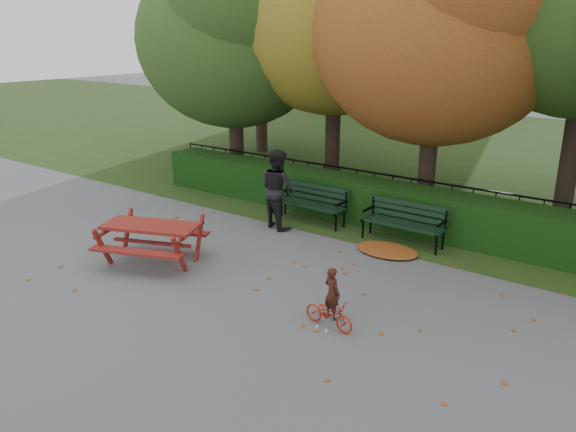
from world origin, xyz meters
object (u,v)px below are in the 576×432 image
Objects in this scene: child at (332,293)px; bicycle at (329,313)px; tree_c at (450,10)px; bench_left at (312,201)px; tree_a at (236,25)px; bench_right at (405,220)px; adult at (278,189)px; picnic_table at (151,233)px.

child is 0.36m from bicycle.
tree_c reaches higher than bench_left.
tree_a is at bearing 154.24° from bench_left.
bench_right is (0.27, -2.26, -4.30)m from tree_c.
adult reaches higher than bicycle.
tree_a is 6.04m from tree_c.
adult is 4.82m from bicycle.
tree_c is 3.53× the size of picnic_table.
child is (6.83, -5.68, -4.09)m from tree_a.
bicycle is at bearing -23.36° from picnic_table.
tree_a is at bearing -24.12° from child.
child is 0.47× the size of adult.
child is (4.07, 0.15, -0.18)m from picnic_table.
tree_c is 4.35× the size of adult.
bench_left is at bearing -36.65° from child.
tree_a is at bearing 53.54° from bicycle.
adult is (-2.55, -3.06, -3.91)m from tree_c.
tree_a is 4.16× the size of bench_right.
bench_left is at bearing 52.36° from picnic_table.
tree_a is at bearing 163.39° from bench_right.
tree_c reaches higher than tree_a.
bench_right is at bearing -83.30° from tree_c.
bench_right is (2.40, 0.00, 0.00)m from bench_left.
tree_a is at bearing 93.63° from picnic_table.
adult is 2.09× the size of bicycle.
tree_a is 10.10m from bicycle.
adult reaches higher than bench_right.
adult is at bearing -37.64° from tree_a.
adult is at bearing -129.81° from tree_c.
adult is (-3.36, 3.00, 0.48)m from child.
bench_left is 2.07× the size of child.
tree_c is at bearing -66.80° from child.
child is at bearing -39.74° from tree_a.
child is at bearing -52.27° from bench_left.
bicycle is (0.93, -6.33, -4.59)m from tree_c.
tree_c reaches higher than child.
bench_left is at bearing -25.76° from tree_a.
adult is (3.47, -2.68, -3.60)m from tree_a.
bench_left and bench_right have the same top height.
bench_left is at bearing -133.36° from tree_c.
tree_c reaches higher than bicycle.
picnic_table is at bearing 94.15° from adult.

